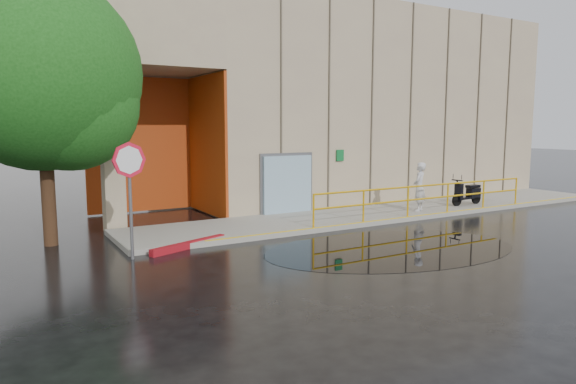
# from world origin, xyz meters

# --- Properties ---
(ground) EXTENTS (120.00, 120.00, 0.00)m
(ground) POSITION_xyz_m (0.00, 0.00, 0.00)
(ground) COLOR black
(ground) RESTS_ON ground
(sidewalk) EXTENTS (20.00, 3.00, 0.15)m
(sidewalk) POSITION_xyz_m (4.00, 4.50, 0.07)
(sidewalk) COLOR gray
(sidewalk) RESTS_ON ground
(building) EXTENTS (20.00, 10.17, 8.00)m
(building) POSITION_xyz_m (5.10, 10.98, 4.21)
(building) COLOR gray
(building) RESTS_ON ground
(guardrail) EXTENTS (9.56, 0.06, 1.03)m
(guardrail) POSITION_xyz_m (4.25, 3.15, 0.68)
(guardrail) COLOR #D9A00B
(guardrail) RESTS_ON sidewalk
(person) EXTENTS (0.76, 0.69, 1.75)m
(person) POSITION_xyz_m (4.42, 3.76, 1.02)
(person) COLOR silver
(person) RESTS_ON sidewalk
(scooter) EXTENTS (1.59, 0.55, 1.22)m
(scooter) POSITION_xyz_m (7.10, 3.90, 0.85)
(scooter) COLOR black
(scooter) RESTS_ON sidewalk
(stop_sign) EXTENTS (0.83, 0.24, 2.81)m
(stop_sign) POSITION_xyz_m (-5.97, 2.70, 2.03)
(stop_sign) COLOR slate
(stop_sign) RESTS_ON ground
(red_curb) EXTENTS (2.31, 1.03, 0.18)m
(red_curb) POSITION_xyz_m (-4.42, 3.10, 0.09)
(red_curb) COLOR maroon
(red_curb) RESTS_ON ground
(puddle) EXTENTS (7.53, 5.40, 0.01)m
(puddle) POSITION_xyz_m (0.11, 0.36, 0.00)
(puddle) COLOR black
(puddle) RESTS_ON ground
(tree_near) EXTENTS (5.07, 5.07, 7.07)m
(tree_near) POSITION_xyz_m (-7.35, 5.23, 4.34)
(tree_near) COLOR black
(tree_near) RESTS_ON ground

